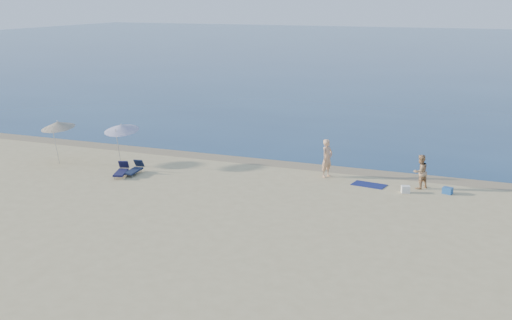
{
  "coord_description": "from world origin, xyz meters",
  "views": [
    {
      "loc": [
        9.85,
        -12.87,
        8.99
      ],
      "look_at": [
        -1.72,
        16.0,
        1.0
      ],
      "focal_mm": 45.0,
      "sensor_mm": 36.0,
      "label": 1
    }
  ],
  "objects_px": {
    "person_left": "(327,158)",
    "blue_cooler": "(448,191)",
    "person_right": "(420,172)",
    "umbrella_near": "(121,128)"
  },
  "relations": [
    {
      "from": "person_left",
      "to": "blue_cooler",
      "type": "xyz_separation_m",
      "value": [
        6.05,
        -0.72,
        -0.82
      ]
    },
    {
      "from": "blue_cooler",
      "to": "umbrella_near",
      "type": "xyz_separation_m",
      "value": [
        -17.0,
        -1.21,
        1.94
      ]
    },
    {
      "from": "person_left",
      "to": "person_right",
      "type": "height_order",
      "value": "person_left"
    },
    {
      "from": "person_left",
      "to": "blue_cooler",
      "type": "distance_m",
      "value": 6.15
    },
    {
      "from": "person_left",
      "to": "umbrella_near",
      "type": "relative_size",
      "value": 0.79
    },
    {
      "from": "person_right",
      "to": "umbrella_near",
      "type": "xyz_separation_m",
      "value": [
        -15.65,
        -1.61,
        1.26
      ]
    },
    {
      "from": "umbrella_near",
      "to": "person_right",
      "type": "bearing_deg",
      "value": 5.24
    },
    {
      "from": "person_left",
      "to": "umbrella_near",
      "type": "distance_m",
      "value": 11.18
    },
    {
      "from": "umbrella_near",
      "to": "person_left",
      "type": "bearing_deg",
      "value": 9.35
    },
    {
      "from": "blue_cooler",
      "to": "person_left",
      "type": "bearing_deg",
      "value": -170.04
    }
  ]
}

